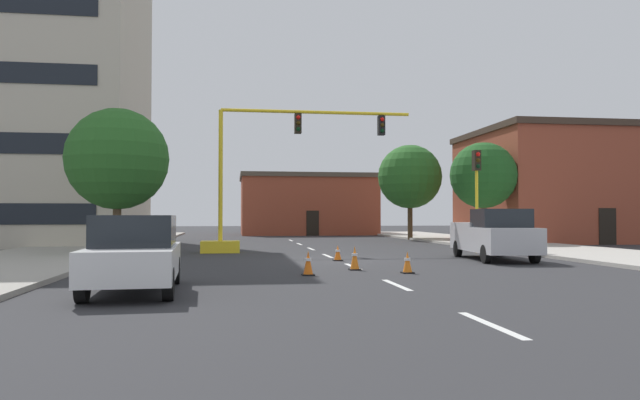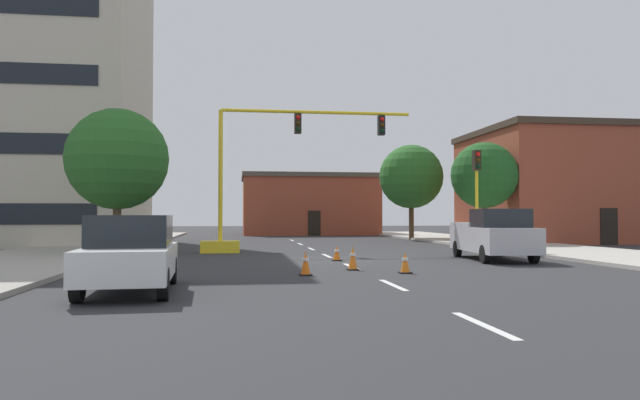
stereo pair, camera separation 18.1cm
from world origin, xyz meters
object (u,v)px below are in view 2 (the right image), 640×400
at_px(traffic_light_pole_right, 477,177).
at_px(traffic_cone_roadside_b, 405,263).
at_px(sedan_white_near_left, 131,253).
at_px(tree_right_far, 411,177).
at_px(traffic_cone_roadside_c, 306,263).
at_px(tree_right_mid, 484,175).
at_px(pickup_truck_silver, 493,235).
at_px(traffic_cone_roadside_a, 337,253).
at_px(traffic_signal_gantry, 249,204).
at_px(tree_left_near, 118,159).
at_px(traffic_cone_roadside_d, 353,258).

distance_m(traffic_light_pole_right, traffic_cone_roadside_b, 11.40).
bearing_deg(sedan_white_near_left, tree_right_far, 61.93).
relative_size(traffic_cone_roadside_b, traffic_cone_roadside_c, 0.91).
distance_m(tree_right_mid, pickup_truck_silver, 12.89).
bearing_deg(traffic_light_pole_right, traffic_cone_roadside_a, -152.12).
xyz_separation_m(tree_right_mid, traffic_cone_roadside_c, (-12.66, -16.64, -3.79)).
xyz_separation_m(traffic_light_pole_right, tree_right_far, (1.52, 15.62, 1.07)).
relative_size(traffic_signal_gantry, tree_right_mid, 1.64).
bearing_deg(traffic_cone_roadside_c, traffic_signal_gantry, 97.13).
xyz_separation_m(traffic_light_pole_right, tree_left_near, (-16.35, 0.77, 0.70)).
distance_m(traffic_signal_gantry, pickup_truck_silver, 11.34).
relative_size(traffic_signal_gantry, traffic_light_pole_right, 2.10).
distance_m(sedan_white_near_left, traffic_cone_roadside_b, 8.17).
relative_size(tree_right_mid, traffic_cone_roadside_b, 9.35).
bearing_deg(tree_right_mid, traffic_cone_roadside_a, -134.05).
distance_m(traffic_light_pole_right, tree_left_near, 16.38).
xyz_separation_m(traffic_signal_gantry, tree_right_mid, (14.07, 5.38, 1.84)).
relative_size(tree_left_near, tree_right_mid, 1.05).
distance_m(tree_left_near, traffic_cone_roadside_b, 14.76).
xyz_separation_m(traffic_signal_gantry, pickup_truck_silver, (9.41, -6.20, -1.33)).
relative_size(traffic_cone_roadside_b, traffic_cone_roadside_d, 0.85).
xyz_separation_m(pickup_truck_silver, traffic_cone_roadside_c, (-8.00, -5.05, -0.62)).
relative_size(tree_right_mid, pickup_truck_silver, 1.10).
height_order(sedan_white_near_left, traffic_cone_roadside_d, sedan_white_near_left).
bearing_deg(pickup_truck_silver, sedan_white_near_left, -146.24).
bearing_deg(traffic_cone_roadside_c, tree_right_far, 66.88).
distance_m(traffic_light_pole_right, traffic_cone_roadside_c, 13.41).
relative_size(traffic_light_pole_right, traffic_cone_roadside_d, 6.22).
bearing_deg(traffic_signal_gantry, tree_right_far, 48.61).
distance_m(traffic_cone_roadside_b, traffic_cone_roadside_d, 1.86).
bearing_deg(tree_left_near, traffic_signal_gantry, 11.46).
relative_size(tree_right_mid, sedan_white_near_left, 1.34).
bearing_deg(tree_right_far, traffic_cone_roadside_a, -114.33).
height_order(traffic_signal_gantry, traffic_cone_roadside_a, traffic_signal_gantry).
height_order(traffic_cone_roadside_c, traffic_cone_roadside_d, traffic_cone_roadside_d).
xyz_separation_m(traffic_light_pole_right, tree_right_mid, (3.53, 7.33, 0.62)).
bearing_deg(traffic_cone_roadside_c, tree_right_mid, 52.73).
bearing_deg(tree_right_mid, pickup_truck_silver, -111.93).
distance_m(tree_right_far, pickup_truck_silver, 20.37).
relative_size(tree_right_far, traffic_cone_roadside_c, 9.61).
bearing_deg(traffic_cone_roadside_d, sedan_white_near_left, -142.17).
relative_size(traffic_light_pole_right, traffic_cone_roadside_c, 6.65).
height_order(tree_left_near, traffic_cone_roadside_b, tree_left_near).
distance_m(traffic_signal_gantry, traffic_cone_roadside_a, 6.95).
xyz_separation_m(traffic_cone_roadside_a, traffic_cone_roadside_c, (-1.84, -5.45, 0.06)).
distance_m(traffic_signal_gantry, traffic_cone_roadside_b, 12.06).
xyz_separation_m(pickup_truck_silver, traffic_cone_roadside_a, (-6.16, 0.39, -0.68)).
bearing_deg(pickup_truck_silver, tree_left_near, 161.74).
distance_m(pickup_truck_silver, traffic_cone_roadside_a, 6.21).
distance_m(traffic_signal_gantry, traffic_cone_roadside_c, 11.51).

